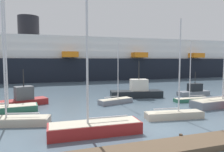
% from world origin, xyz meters
% --- Properties ---
extents(ground_plane, '(600.00, 600.00, 0.00)m').
position_xyz_m(ground_plane, '(0.00, 0.00, 0.00)').
color(ground_plane, slate).
extents(dock_pier, '(23.60, 2.32, 0.48)m').
position_xyz_m(dock_pier, '(0.00, -4.33, 0.20)').
color(dock_pier, brown).
rests_on(dock_pier, ground_plane).
extents(sailboat_0, '(4.83, 2.54, 7.87)m').
position_xyz_m(sailboat_0, '(-0.26, 10.03, 0.40)').
color(sailboat_0, gray).
rests_on(sailboat_0, ground_plane).
extents(sailboat_1, '(6.52, 3.14, 10.67)m').
position_xyz_m(sailboat_1, '(-11.75, 4.38, 0.51)').
color(sailboat_1, '#BCB29E').
rests_on(sailboat_1, ground_plane).
extents(sailboat_2, '(5.79, 2.04, 9.55)m').
position_xyz_m(sailboat_2, '(2.87, 1.73, 0.49)').
color(sailboat_2, '#BCB29E').
rests_on(sailboat_2, ground_plane).
extents(sailboat_3, '(7.30, 2.63, 14.00)m').
position_xyz_m(sailboat_3, '(-13.39, 9.41, 0.61)').
color(sailboat_3, '#2D6B51').
rests_on(sailboat_3, ground_plane).
extents(sailboat_4, '(7.48, 2.58, 13.56)m').
position_xyz_m(sailboat_4, '(11.09, 4.41, 0.64)').
color(sailboat_4, gray).
rests_on(sailboat_4, ground_plane).
extents(sailboat_5, '(5.14, 1.58, 8.17)m').
position_xyz_m(sailboat_5, '(9.99, 7.94, 0.40)').
color(sailboat_5, '#2D6B51').
rests_on(sailboat_5, ground_plane).
extents(sailboat_6, '(7.09, 2.23, 12.65)m').
position_xyz_m(sailboat_6, '(-5.42, -0.05, 0.62)').
color(sailboat_6, maroon).
rests_on(sailboat_6, ground_plane).
extents(fishing_boat_0, '(5.33, 1.61, 3.79)m').
position_xyz_m(fishing_boat_0, '(13.54, 11.86, 0.70)').
color(fishing_boat_0, gray).
rests_on(fishing_boat_0, ground_plane).
extents(fishing_boat_1, '(7.99, 3.64, 5.45)m').
position_xyz_m(fishing_boat_1, '(4.26, 13.22, 0.92)').
color(fishing_boat_1, black).
rests_on(fishing_boat_1, ground_plane).
extents(fishing_boat_2, '(6.35, 3.92, 4.50)m').
position_xyz_m(fishing_boat_2, '(-11.65, 12.45, 0.81)').
color(fishing_boat_2, maroon).
rests_on(fishing_boat_2, ground_plane).
extents(channel_buoy_0, '(0.68, 0.68, 1.72)m').
position_xyz_m(channel_buoy_0, '(-11.74, 17.17, 0.35)').
color(channel_buoy_0, orange).
rests_on(channel_buoy_0, ground_plane).
extents(cruise_ship, '(110.36, 18.11, 17.52)m').
position_xyz_m(cruise_ship, '(6.83, 46.38, 5.54)').
color(cruise_ship, black).
rests_on(cruise_ship, ground_plane).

